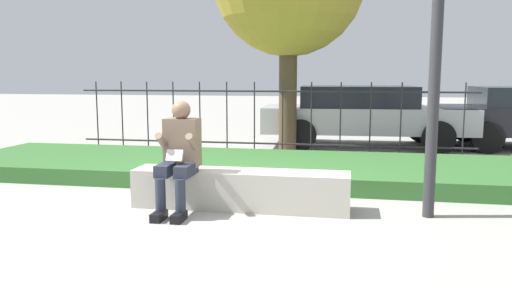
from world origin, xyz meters
TOP-DOWN VIEW (x-y plane):
  - ground_plane at (0.00, 0.00)m, footprint 60.00×60.00m
  - stone_bench at (0.22, 0.00)m, footprint 2.47×0.45m
  - person_seated_reader at (-0.41, -0.26)m, footprint 0.42×0.73m
  - grass_berm at (0.00, 1.89)m, footprint 9.19×2.37m
  - iron_fence at (0.00, 3.42)m, footprint 7.19×0.03m
  - car_parked_center at (1.73, 5.38)m, footprint 4.37×2.07m

SIDE VIEW (x-z plane):
  - ground_plane at x=0.00m, z-range 0.00..0.00m
  - grass_berm at x=0.00m, z-range 0.00..0.23m
  - stone_bench at x=0.22m, z-range -0.02..0.41m
  - person_seated_reader at x=-0.41m, z-range 0.05..1.29m
  - car_parked_center at x=1.73m, z-range 0.06..1.34m
  - iron_fence at x=0.00m, z-range 0.03..1.42m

